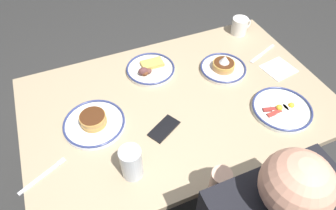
{
  "coord_description": "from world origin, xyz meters",
  "views": [
    {
      "loc": [
        0.42,
        0.86,
        1.76
      ],
      "look_at": [
        0.07,
        0.03,
        0.76
      ],
      "focal_mm": 31.7,
      "sensor_mm": 36.0,
      "label": 1
    }
  ],
  "objects_px": {
    "plate_far_companion": "(223,67)",
    "paper_napkin": "(278,69)",
    "plate_center_pancakes": "(282,109)",
    "coffee_mug": "(240,26)",
    "drinking_glass": "(132,164)",
    "fork_near": "(43,176)",
    "plate_far_side": "(94,122)",
    "plate_near_main": "(150,69)",
    "butter_knife": "(263,53)",
    "cell_phone": "(164,129)"
  },
  "relations": [
    {
      "from": "plate_center_pancakes",
      "to": "paper_napkin",
      "type": "height_order",
      "value": "plate_center_pancakes"
    },
    {
      "from": "plate_far_companion",
      "to": "plate_far_side",
      "type": "distance_m",
      "value": 0.71
    },
    {
      "from": "coffee_mug",
      "to": "butter_knife",
      "type": "height_order",
      "value": "coffee_mug"
    },
    {
      "from": "plate_far_companion",
      "to": "fork_near",
      "type": "height_order",
      "value": "plate_far_companion"
    },
    {
      "from": "plate_far_companion",
      "to": "cell_phone",
      "type": "bearing_deg",
      "value": 29.12
    },
    {
      "from": "plate_center_pancakes",
      "to": "coffee_mug",
      "type": "height_order",
      "value": "coffee_mug"
    },
    {
      "from": "coffee_mug",
      "to": "paper_napkin",
      "type": "height_order",
      "value": "coffee_mug"
    },
    {
      "from": "plate_far_companion",
      "to": "paper_napkin",
      "type": "xyz_separation_m",
      "value": [
        -0.27,
        0.11,
        -0.02
      ]
    },
    {
      "from": "plate_near_main",
      "to": "plate_center_pancakes",
      "type": "bearing_deg",
      "value": 133.23
    },
    {
      "from": "paper_napkin",
      "to": "plate_center_pancakes",
      "type": "bearing_deg",
      "value": 55.54
    },
    {
      "from": "fork_near",
      "to": "plate_far_companion",
      "type": "bearing_deg",
      "value": -164.09
    },
    {
      "from": "plate_center_pancakes",
      "to": "plate_far_side",
      "type": "bearing_deg",
      "value": -17.06
    },
    {
      "from": "plate_center_pancakes",
      "to": "paper_napkin",
      "type": "xyz_separation_m",
      "value": [
        -0.17,
        -0.24,
        -0.01
      ]
    },
    {
      "from": "plate_far_companion",
      "to": "paper_napkin",
      "type": "distance_m",
      "value": 0.29
    },
    {
      "from": "plate_near_main",
      "to": "drinking_glass",
      "type": "relative_size",
      "value": 1.73
    },
    {
      "from": "plate_center_pancakes",
      "to": "drinking_glass",
      "type": "height_order",
      "value": "drinking_glass"
    },
    {
      "from": "plate_center_pancakes",
      "to": "fork_near",
      "type": "xyz_separation_m",
      "value": [
        1.05,
        -0.08,
        -0.01
      ]
    },
    {
      "from": "plate_near_main",
      "to": "plate_center_pancakes",
      "type": "height_order",
      "value": "plate_near_main"
    },
    {
      "from": "plate_near_main",
      "to": "coffee_mug",
      "type": "relative_size",
      "value": 2.03
    },
    {
      "from": "plate_far_companion",
      "to": "fork_near",
      "type": "xyz_separation_m",
      "value": [
        0.94,
        0.27,
        -0.02
      ]
    },
    {
      "from": "plate_far_side",
      "to": "fork_near",
      "type": "bearing_deg",
      "value": 34.95
    },
    {
      "from": "drinking_glass",
      "to": "coffee_mug",
      "type": "bearing_deg",
      "value": -143.53
    },
    {
      "from": "coffee_mug",
      "to": "butter_knife",
      "type": "xyz_separation_m",
      "value": [
        -0.02,
        0.22,
        -0.05
      ]
    },
    {
      "from": "plate_center_pancakes",
      "to": "drinking_glass",
      "type": "relative_size",
      "value": 1.86
    },
    {
      "from": "plate_center_pancakes",
      "to": "coffee_mug",
      "type": "distance_m",
      "value": 0.63
    },
    {
      "from": "plate_near_main",
      "to": "drinking_glass",
      "type": "distance_m",
      "value": 0.6
    },
    {
      "from": "plate_near_main",
      "to": "plate_far_side",
      "type": "height_order",
      "value": "plate_far_side"
    },
    {
      "from": "plate_far_companion",
      "to": "cell_phone",
      "type": "xyz_separation_m",
      "value": [
        0.43,
        0.24,
        -0.02
      ]
    },
    {
      "from": "plate_far_companion",
      "to": "drinking_glass",
      "type": "xyz_separation_m",
      "value": [
        0.62,
        0.39,
        0.05
      ]
    },
    {
      "from": "plate_near_main",
      "to": "fork_near",
      "type": "bearing_deg",
      "value": 34.68
    },
    {
      "from": "plate_far_side",
      "to": "fork_near",
      "type": "distance_m",
      "value": 0.29
    },
    {
      "from": "plate_far_side",
      "to": "fork_near",
      "type": "height_order",
      "value": "plate_far_side"
    },
    {
      "from": "coffee_mug",
      "to": "fork_near",
      "type": "bearing_deg",
      "value": 23.73
    },
    {
      "from": "plate_far_side",
      "to": "fork_near",
      "type": "relative_size",
      "value": 1.42
    },
    {
      "from": "plate_center_pancakes",
      "to": "fork_near",
      "type": "distance_m",
      "value": 1.05
    },
    {
      "from": "butter_knife",
      "to": "fork_near",
      "type": "bearing_deg",
      "value": 13.97
    },
    {
      "from": "plate_far_companion",
      "to": "plate_far_side",
      "type": "relative_size",
      "value": 0.88
    },
    {
      "from": "plate_near_main",
      "to": "coffee_mug",
      "type": "bearing_deg",
      "value": -169.0
    },
    {
      "from": "paper_napkin",
      "to": "fork_near",
      "type": "xyz_separation_m",
      "value": [
        1.22,
        0.16,
        0.0
      ]
    },
    {
      "from": "drinking_glass",
      "to": "fork_near",
      "type": "height_order",
      "value": "drinking_glass"
    },
    {
      "from": "plate_center_pancakes",
      "to": "coffee_mug",
      "type": "bearing_deg",
      "value": -103.78
    },
    {
      "from": "drinking_glass",
      "to": "butter_knife",
      "type": "height_order",
      "value": "drinking_glass"
    },
    {
      "from": "plate_center_pancakes",
      "to": "plate_far_companion",
      "type": "distance_m",
      "value": 0.36
    },
    {
      "from": "drinking_glass",
      "to": "paper_napkin",
      "type": "relative_size",
      "value": 0.98
    },
    {
      "from": "cell_phone",
      "to": "butter_knife",
      "type": "relative_size",
      "value": 0.69
    },
    {
      "from": "plate_far_companion",
      "to": "coffee_mug",
      "type": "xyz_separation_m",
      "value": [
        -0.26,
        -0.26,
        0.03
      ]
    },
    {
      "from": "plate_far_side",
      "to": "paper_napkin",
      "type": "xyz_separation_m",
      "value": [
        -0.98,
        0.0,
        -0.02
      ]
    },
    {
      "from": "plate_center_pancakes",
      "to": "paper_napkin",
      "type": "relative_size",
      "value": 1.82
    },
    {
      "from": "plate_far_companion",
      "to": "coffee_mug",
      "type": "relative_size",
      "value": 1.93
    },
    {
      "from": "plate_far_side",
      "to": "coffee_mug",
      "type": "bearing_deg",
      "value": -159.48
    }
  ]
}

